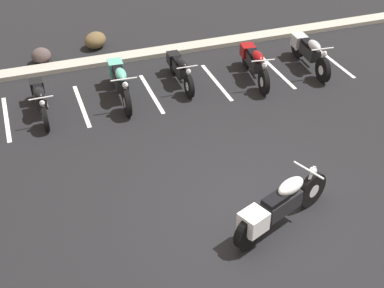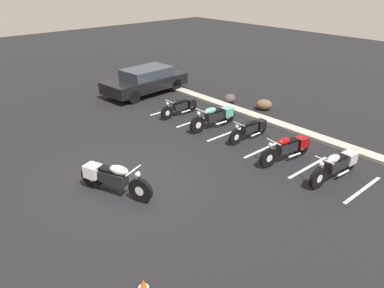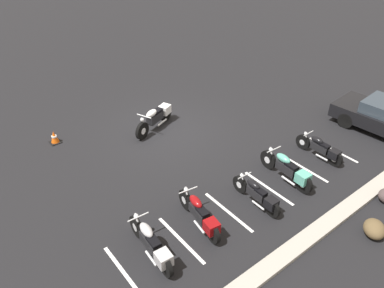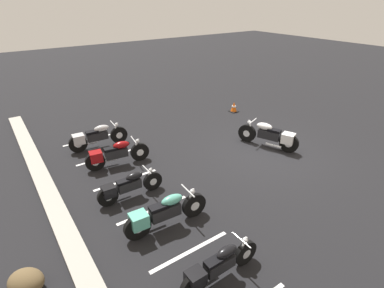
{
  "view_description": "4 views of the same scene",
  "coord_description": "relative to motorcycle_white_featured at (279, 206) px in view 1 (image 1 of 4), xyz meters",
  "views": [
    {
      "loc": [
        -3.66,
        -6.63,
        6.82
      ],
      "look_at": [
        -0.56,
        1.97,
        0.4
      ],
      "focal_mm": 50.0,
      "sensor_mm": 36.0,
      "label": 1
    },
    {
      "loc": [
        8.44,
        -4.78,
        5.78
      ],
      "look_at": [
        -0.12,
        2.78,
        0.41
      ],
      "focal_mm": 35.0,
      "sensor_mm": 36.0,
      "label": 2
    },
    {
      "loc": [
        7.22,
        10.85,
        8.04
      ],
      "look_at": [
        0.3,
        2.05,
        0.56
      ],
      "focal_mm": 35.0,
      "sensor_mm": 36.0,
      "label": 3
    },
    {
      "loc": [
        -6.53,
        7.83,
        5.28
      ],
      "look_at": [
        0.63,
        2.84,
        0.91
      ],
      "focal_mm": 28.0,
      "sensor_mm": 36.0,
      "label": 4
    }
  ],
  "objects": [
    {
      "name": "motorcycle_white_featured",
      "position": [
        0.0,
        0.0,
        0.0
      ],
      "size": [
        2.26,
        1.1,
        0.94
      ],
      "rotation": [
        0.0,
        0.0,
        0.38
      ],
      "color": "black",
      "rests_on": "ground"
    },
    {
      "name": "landscape_rock_1",
      "position": [
        -1.55,
        8.69,
        -0.26
      ],
      "size": [
        0.92,
        0.91,
        0.48
      ],
      "primitive_type": "ellipsoid",
      "rotation": [
        0.0,
        0.0,
        0.74
      ],
      "color": "brown",
      "rests_on": "ground"
    },
    {
      "name": "stall_line_5",
      "position": [
        4.63,
        5.47,
        -0.5
      ],
      "size": [
        0.1,
        2.1,
        0.0
      ],
      "primitive_type": "cube",
      "color": "white",
      "rests_on": "ground"
    },
    {
      "name": "parked_bike_0",
      "position": [
        -3.51,
        5.47,
        -0.09
      ],
      "size": [
        0.55,
        1.95,
        0.77
      ],
      "rotation": [
        0.0,
        0.0,
        -1.56
      ],
      "color": "black",
      "rests_on": "ground"
    },
    {
      "name": "concrete_curb",
      "position": [
        -0.18,
        7.66,
        -0.44
      ],
      "size": [
        18.0,
        0.5,
        0.12
      ],
      "primitive_type": "cube",
      "color": "#A8A399",
      "rests_on": "ground"
    },
    {
      "name": "parked_bike_4",
      "position": [
        3.76,
        5.46,
        -0.03
      ],
      "size": [
        0.62,
        2.22,
        0.87
      ],
      "rotation": [
        0.0,
        0.0,
        -1.65
      ],
      "color": "black",
      "rests_on": "ground"
    },
    {
      "name": "parked_bike_1",
      "position": [
        -1.53,
        5.58,
        -0.03
      ],
      "size": [
        0.63,
        2.26,
        0.89
      ],
      "rotation": [
        0.0,
        0.0,
        -1.63
      ],
      "color": "black",
      "rests_on": "ground"
    },
    {
      "name": "landscape_rock_0",
      "position": [
        -3.18,
        8.19,
        -0.27
      ],
      "size": [
        0.77,
        0.77,
        0.45
      ],
      "primitive_type": "ellipsoid",
      "rotation": [
        0.0,
        0.0,
        0.87
      ],
      "color": "#4C3F3E",
      "rests_on": "ground"
    },
    {
      "name": "parked_bike_2",
      "position": [
        0.12,
        5.79,
        -0.09
      ],
      "size": [
        0.55,
        1.96,
        0.77
      ],
      "rotation": [
        0.0,
        0.0,
        -1.59
      ],
      "color": "black",
      "rests_on": "ground"
    },
    {
      "name": "stall_line_4",
      "position": [
        2.83,
        5.47,
        -0.5
      ],
      "size": [
        0.1,
        2.1,
        0.0
      ],
      "primitive_type": "cube",
      "color": "white",
      "rests_on": "ground"
    },
    {
      "name": "parked_bike_3",
      "position": [
        2.07,
        5.39,
        -0.04
      ],
      "size": [
        0.7,
        2.17,
        0.86
      ],
      "rotation": [
        0.0,
        0.0,
        -1.72
      ],
      "color": "black",
      "rests_on": "ground"
    },
    {
      "name": "stall_line_3",
      "position": [
        1.04,
        5.47,
        -0.5
      ],
      "size": [
        0.1,
        2.1,
        0.0
      ],
      "primitive_type": "cube",
      "color": "white",
      "rests_on": "ground"
    },
    {
      "name": "stall_line_1",
      "position": [
        -2.56,
        5.47,
        -0.5
      ],
      "size": [
        0.1,
        2.1,
        0.0
      ],
      "primitive_type": "cube",
      "color": "white",
      "rests_on": "ground"
    },
    {
      "name": "stall_line_2",
      "position": [
        -0.76,
        5.47,
        -0.5
      ],
      "size": [
        0.1,
        2.1,
        0.0
      ],
      "primitive_type": "cube",
      "color": "white",
      "rests_on": "ground"
    },
    {
      "name": "ground",
      "position": [
        -0.18,
        0.48,
        -0.5
      ],
      "size": [
        60.0,
        60.0,
        0.0
      ],
      "primitive_type": "plane",
      "color": "black"
    },
    {
      "name": "stall_line_0",
      "position": [
        -4.36,
        5.47,
        -0.5
      ],
      "size": [
        0.1,
        2.1,
        0.0
      ],
      "primitive_type": "cube",
      "color": "white",
      "rests_on": "ground"
    }
  ]
}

